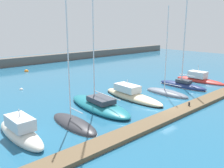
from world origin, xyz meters
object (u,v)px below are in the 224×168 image
object	(u,v)px
mooring_buoy_orange	(26,72)
sailboat_teal_third	(99,105)
sailboat_slate_fifth	(167,93)
sailboat_charcoal_second	(74,124)
sailboat_navy_sixth	(182,84)
motorboat_red_seventh	(199,79)
mooring_buoy_white	(21,90)
motorboat_sand_fourth	(132,95)
dock_bollard	(189,104)
motorboat_ivory_nearest	(20,132)

from	to	relation	value
mooring_buoy_orange	sailboat_teal_third	bearing A→B (deg)	-97.35
sailboat_slate_fifth	mooring_buoy_orange	xyz separation A→B (m)	(-7.20, 29.66, -0.19)
sailboat_charcoal_second	sailboat_navy_sixth	xyz separation A→B (m)	(20.82, 0.96, 0.34)
sailboat_teal_third	motorboat_red_seventh	world-z (taller)	sailboat_teal_third
mooring_buoy_orange	sailboat_slate_fifth	bearing A→B (deg)	-76.36
mooring_buoy_orange	sailboat_navy_sixth	bearing A→B (deg)	-66.94
motorboat_red_seventh	mooring_buoy_white	world-z (taller)	motorboat_red_seventh
sailboat_charcoal_second	sailboat_navy_sixth	distance (m)	20.85
mooring_buoy_orange	mooring_buoy_white	world-z (taller)	mooring_buoy_orange
motorboat_sand_fourth	dock_bollard	world-z (taller)	motorboat_sand_fourth
sailboat_teal_third	dock_bollard	distance (m)	10.33
motorboat_sand_fourth	motorboat_red_seventh	distance (m)	15.93
mooring_buoy_orange	dock_bollard	distance (m)	35.26
sailboat_charcoal_second	motorboat_sand_fourth	bearing A→B (deg)	-75.61
motorboat_ivory_nearest	mooring_buoy_white	distance (m)	16.84
dock_bollard	motorboat_sand_fourth	bearing A→B (deg)	103.63
sailboat_navy_sixth	mooring_buoy_orange	bearing A→B (deg)	22.72
sailboat_charcoal_second	mooring_buoy_orange	distance (m)	31.11
sailboat_charcoal_second	motorboat_sand_fourth	xyz separation A→B (m)	(10.58, 2.21, 0.26)
motorboat_ivory_nearest	sailboat_navy_sixth	size ratio (longest dim) A/B	0.48
sailboat_teal_third	motorboat_red_seventh	size ratio (longest dim) A/B	2.54
motorboat_sand_fourth	mooring_buoy_orange	world-z (taller)	motorboat_sand_fourth
motorboat_ivory_nearest	sailboat_navy_sixth	world-z (taller)	sailboat_navy_sixth
sailboat_navy_sixth	sailboat_teal_third	bearing A→B (deg)	85.81
sailboat_charcoal_second	sailboat_navy_sixth	size ratio (longest dim) A/B	0.81
motorboat_sand_fourth	mooring_buoy_white	xyz separation A→B (m)	(-8.91, 14.03, -0.40)
sailboat_charcoal_second	motorboat_sand_fourth	world-z (taller)	sailboat_charcoal_second
sailboat_teal_third	dock_bollard	world-z (taller)	sailboat_teal_third
motorboat_ivory_nearest	mooring_buoy_orange	size ratio (longest dim) A/B	8.51
motorboat_ivory_nearest	sailboat_charcoal_second	xyz separation A→B (m)	(4.89, -0.74, -0.42)
sailboat_slate_fifth	mooring_buoy_white	distance (m)	21.26
mooring_buoy_orange	dock_bollard	xyz separation A→B (m)	(3.87, -35.04, 0.59)
sailboat_teal_third	sailboat_navy_sixth	xyz separation A→B (m)	(15.93, -1.07, 0.05)
motorboat_sand_fourth	sailboat_slate_fifth	size ratio (longest dim) A/B	0.84
sailboat_slate_fifth	dock_bollard	world-z (taller)	sailboat_slate_fifth
motorboat_sand_fourth	sailboat_slate_fifth	world-z (taller)	sailboat_slate_fifth
sailboat_slate_fifth	mooring_buoy_white	size ratio (longest dim) A/B	21.95
motorboat_ivory_nearest	sailboat_charcoal_second	bearing A→B (deg)	-99.12
motorboat_ivory_nearest	dock_bollard	bearing A→B (deg)	-109.25
sailboat_navy_sixth	dock_bollard	size ratio (longest dim) A/B	35.80
motorboat_sand_fourth	motorboat_red_seventh	xyz separation A→B (m)	(15.89, -1.06, -0.07)
sailboat_charcoal_second	dock_bollard	xyz separation A→B (m)	(12.36, -5.12, 0.45)
sailboat_charcoal_second	mooring_buoy_white	bearing A→B (deg)	-3.28
sailboat_teal_third	sailboat_navy_sixth	size ratio (longest dim) A/B	1.40
motorboat_ivory_nearest	sailboat_charcoal_second	distance (m)	4.97
sailboat_teal_third	sailboat_navy_sixth	distance (m)	15.97
motorboat_red_seventh	mooring_buoy_orange	xyz separation A→B (m)	(-17.98, 28.78, -0.33)
sailboat_charcoal_second	mooring_buoy_white	size ratio (longest dim) A/B	23.02
motorboat_red_seventh	mooring_buoy_white	xyz separation A→B (m)	(-24.80, 15.10, -0.33)
sailboat_slate_fifth	mooring_buoy_white	xyz separation A→B (m)	(-14.02, 15.98, -0.19)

